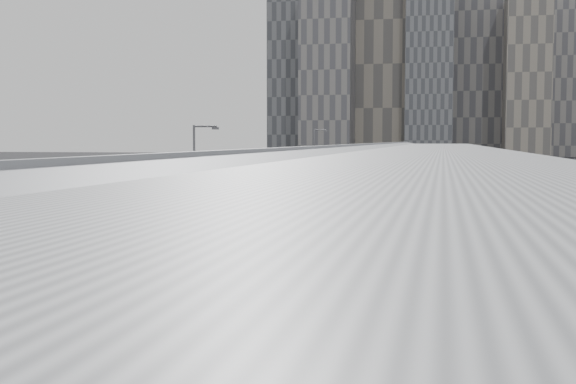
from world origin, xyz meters
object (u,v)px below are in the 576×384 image
(bus_7, at_px, (370,177))
(shipping_container, at_px, (331,175))
(bus_3, at_px, (296,210))
(bus_6, at_px, (355,180))
(bus_1, at_px, (176,271))
(bus_5, at_px, (348,188))
(bus_8, at_px, (378,172))
(street_lamp_far, at_px, (315,155))
(bus_2, at_px, (254,231))
(bus_4, at_px, (316,199))
(suv, at_px, (347,174))
(street_lamp_near, at_px, (197,173))
(bus_0, at_px, (24,342))

(bus_7, relative_size, shipping_container, 2.33)
(bus_3, relative_size, shipping_container, 2.28)
(bus_6, distance_m, bus_7, 12.09)
(bus_1, xyz_separation_m, bus_5, (0.36, 58.03, 0.03))
(bus_8, relative_size, street_lamp_far, 1.50)
(bus_1, bearing_deg, bus_2, 94.33)
(bus_3, xyz_separation_m, street_lamp_far, (-6.78, 47.80, 3.73))
(bus_5, xyz_separation_m, street_lamp_far, (-7.45, 19.05, 3.73))
(bus_1, height_order, bus_5, bus_5)
(bus_6, height_order, street_lamp_far, street_lamp_far)
(bus_4, xyz_separation_m, shipping_container, (-6.92, 55.49, -0.17))
(shipping_container, bearing_deg, bus_3, -84.48)
(bus_5, xyz_separation_m, suv, (-7.06, 53.10, -0.70))
(bus_2, distance_m, street_lamp_far, 62.65)
(bus_3, height_order, bus_4, bus_3)
(bus_3, relative_size, suv, 2.08)
(bus_6, height_order, shipping_container, bus_6)
(bus_8, height_order, street_lamp_far, street_lamp_far)
(bus_2, height_order, street_lamp_near, street_lamp_near)
(street_lamp_near, distance_m, street_lamp_far, 55.94)
(bus_7, distance_m, bus_8, 15.30)
(bus_2, xyz_separation_m, bus_7, (0.71, 69.61, 0.06))
(shipping_container, bearing_deg, bus_8, 21.99)
(bus_7, xyz_separation_m, street_lamp_near, (-6.85, -63.38, 3.43))
(bus_5, bearing_deg, bus_4, -93.01)
(bus_8, bearing_deg, bus_1, -92.59)
(bus_4, relative_size, street_lamp_near, 1.45)
(bus_0, xyz_separation_m, bus_1, (0.18, 12.04, -0.04))
(shipping_container, distance_m, suv, 14.72)
(bus_5, height_order, shipping_container, bus_5)
(bus_8, bearing_deg, bus_4, -93.44)
(street_lamp_near, relative_size, suv, 1.42)
(bus_3, height_order, bus_8, bus_8)
(bus_3, distance_m, bus_6, 43.19)
(bus_5, relative_size, bus_6, 0.89)
(bus_6, relative_size, street_lamp_far, 1.53)
(bus_1, xyz_separation_m, bus_7, (0.46, 84.52, 0.07))
(bus_1, xyz_separation_m, bus_2, (-0.24, 14.91, 0.02))
(bus_2, xyz_separation_m, street_lamp_far, (-6.84, 62.16, 3.75))
(bus_3, relative_size, bus_5, 1.01)
(bus_1, distance_m, street_lamp_far, 77.49)
(bus_6, distance_m, street_lamp_near, 51.78)
(bus_1, bearing_deg, street_lamp_far, 98.64)
(bus_1, height_order, street_lamp_near, street_lamp_near)
(bus_3, relative_size, bus_8, 0.92)
(bus_1, distance_m, bus_3, 29.28)
(bus_4, relative_size, street_lamp_far, 1.37)
(bus_8, height_order, street_lamp_near, street_lamp_near)
(bus_0, bearing_deg, street_lamp_near, 97.27)
(bus_3, height_order, bus_5, bus_3)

